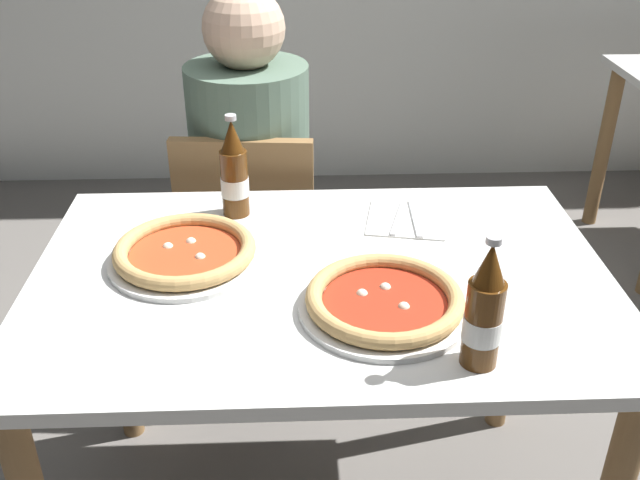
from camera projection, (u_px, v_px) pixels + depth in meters
dining_table_main at (321, 318)px, 1.55m from camera, size 1.20×0.80×0.75m
chair_behind_table at (252, 242)px, 2.15m from camera, size 0.43×0.43×0.85m
diner_seated at (253, 204)px, 2.14m from camera, size 0.34×0.34×1.21m
pizza_margherita_near at (385, 301)px, 1.36m from camera, size 0.33×0.33×0.04m
pizza_marinara_far at (185, 253)px, 1.52m from camera, size 0.33×0.33×0.04m
beer_bottle_left at (484, 312)px, 1.19m from camera, size 0.07×0.07×0.25m
beer_bottle_center at (234, 174)px, 1.67m from camera, size 0.07×0.07×0.25m
napkin_with_cutlery at (407, 219)px, 1.69m from camera, size 0.21×0.21×0.01m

